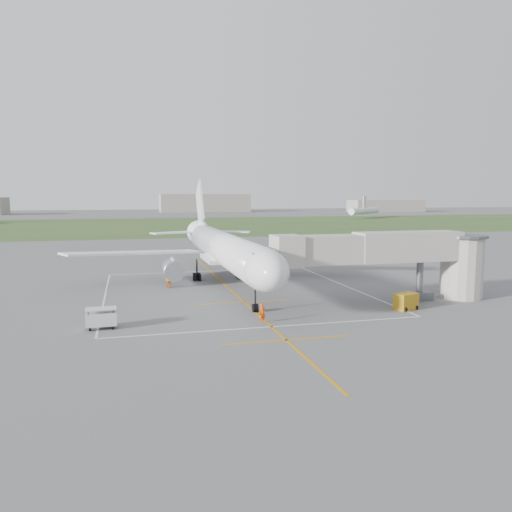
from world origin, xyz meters
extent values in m
plane|color=#4F4F51|center=(0.00, 0.00, 0.00)|extent=(700.00, 700.00, 0.00)
cube|color=#324E22|center=(0.00, 130.00, 0.01)|extent=(700.00, 120.00, 0.02)
cube|color=#C07E0B|center=(0.00, -5.00, 0.01)|extent=(0.25, 60.00, 0.01)
cube|color=#C07E0B|center=(0.00, -24.00, 0.01)|extent=(10.00, 0.25, 0.01)
cube|color=#C07E0B|center=(0.00, -10.00, 0.01)|extent=(10.00, 0.25, 0.01)
cube|color=silver|center=(0.00, 12.00, 0.01)|extent=(28.00, 0.20, 0.01)
cube|color=silver|center=(0.00, -20.00, 0.01)|extent=(28.00, 0.20, 0.01)
cube|color=silver|center=(-14.00, -4.00, 0.01)|extent=(0.20, 32.00, 0.01)
cube|color=silver|center=(14.00, -4.00, 0.01)|extent=(0.20, 32.00, 0.01)
cylinder|color=white|center=(0.00, 0.00, 4.50)|extent=(3.80, 36.00, 3.80)
ellipsoid|color=white|center=(0.00, -18.00, 4.50)|extent=(3.80, 7.22, 3.80)
cube|color=black|center=(0.00, -18.90, 5.55)|extent=(2.40, 1.60, 0.99)
cone|color=white|center=(0.00, 20.50, 4.90)|extent=(3.80, 6.00, 3.80)
cube|color=white|center=(10.50, 6.00, 3.65)|extent=(17.93, 11.24, 1.23)
cube|color=white|center=(-10.50, 6.00, 3.65)|extent=(17.93, 11.24, 1.23)
cube|color=white|center=(0.00, 3.00, 2.95)|extent=(4.20, 8.00, 0.50)
cube|color=white|center=(0.00, 21.20, 9.20)|extent=(0.30, 7.89, 8.65)
cube|color=white|center=(0.00, 19.00, 6.20)|extent=(0.35, 5.00, 1.20)
cube|color=white|center=(4.20, 20.20, 5.10)|extent=(7.85, 5.03, 0.20)
cube|color=white|center=(-4.20, 20.20, 5.10)|extent=(7.85, 5.03, 0.20)
cylinder|color=gray|center=(6.20, 2.50, 1.90)|extent=(2.30, 4.20, 2.30)
cube|color=white|center=(6.20, 2.20, 2.70)|extent=(0.25, 2.40, 1.20)
cylinder|color=gray|center=(-6.20, 2.50, 1.90)|extent=(2.30, 4.20, 2.30)
cube|color=white|center=(-6.20, 2.20, 2.70)|extent=(0.25, 2.40, 1.20)
cylinder|color=black|center=(0.00, -14.50, 1.30)|extent=(0.18, 0.18, 2.60)
cylinder|color=black|center=(-0.11, -14.50, 0.40)|extent=(0.28, 0.80, 0.80)
cylinder|color=black|center=(0.11, -14.50, 0.40)|extent=(0.28, 0.80, 0.80)
cylinder|color=black|center=(2.90, 4.50, 1.40)|extent=(0.22, 0.22, 2.80)
cylinder|color=black|center=(2.62, 4.15, 0.48)|extent=(0.32, 0.96, 0.96)
cylinder|color=black|center=(3.18, 4.15, 0.48)|extent=(0.32, 0.96, 0.96)
cylinder|color=black|center=(2.62, 4.85, 0.48)|extent=(0.32, 0.96, 0.96)
cylinder|color=black|center=(3.18, 4.85, 0.48)|extent=(0.32, 0.96, 0.96)
cylinder|color=black|center=(-2.90, 4.50, 1.40)|extent=(0.22, 0.22, 2.80)
cylinder|color=black|center=(-3.18, 4.15, 0.48)|extent=(0.32, 0.96, 0.96)
cylinder|color=black|center=(-2.62, 4.15, 0.48)|extent=(0.32, 0.96, 0.96)
cylinder|color=black|center=(-3.18, 4.85, 0.48)|extent=(0.32, 0.96, 0.96)
cylinder|color=black|center=(-2.62, 4.85, 0.48)|extent=(0.32, 0.96, 0.96)
cube|color=#A69E95|center=(7.74, -13.50, 5.60)|extent=(11.09, 2.90, 2.80)
cube|color=#A69E95|center=(16.46, -13.50, 5.70)|extent=(11.09, 3.10, 3.00)
cube|color=#A69E95|center=(3.40, -13.50, 5.60)|extent=(2.60, 3.40, 3.00)
cylinder|color=#55575C|center=(18.00, -13.50, 2.10)|extent=(0.70, 0.70, 4.20)
cube|color=#55575C|center=(18.00, -13.50, 0.45)|extent=(2.60, 1.40, 0.90)
cylinder|color=#A69E95|center=(23.00, -13.50, 3.20)|extent=(4.40, 4.40, 6.40)
cylinder|color=#55575C|center=(23.00, -13.50, 6.60)|extent=(5.00, 5.00, 0.30)
cylinder|color=black|center=(17.00, -13.50, 0.35)|extent=(0.70, 0.30, 0.70)
cylinder|color=black|center=(19.00, -13.50, 0.35)|extent=(0.70, 0.30, 0.70)
cube|color=#B38116|center=(14.26, -17.13, 0.79)|extent=(2.43, 1.94, 1.59)
cylinder|color=black|center=(13.73, -17.90, 0.23)|extent=(0.34, 0.51, 0.47)
cylinder|color=black|center=(15.14, -17.47, 0.23)|extent=(0.34, 0.51, 0.47)
cube|color=silver|center=(-13.71, -17.01, 0.83)|extent=(2.50, 1.56, 1.08)
cube|color=silver|center=(-13.71, -17.01, 1.66)|extent=(2.50, 1.56, 0.08)
cylinder|color=black|center=(-14.67, -17.63, 1.03)|extent=(0.08, 0.08, 1.27)
cylinder|color=black|center=(-12.71, -17.56, 1.03)|extent=(0.08, 0.08, 1.27)
cylinder|color=black|center=(-14.71, -16.46, 1.03)|extent=(0.08, 0.08, 1.27)
cylinder|color=black|center=(-12.76, -16.39, 1.03)|extent=(0.08, 0.08, 1.27)
cylinder|color=black|center=(-14.57, -17.58, 0.20)|extent=(0.19, 0.40, 0.39)
cylinder|color=black|center=(-12.81, -17.51, 0.20)|extent=(0.19, 0.40, 0.39)
cylinder|color=black|center=(-14.61, -16.50, 0.20)|extent=(0.19, 0.40, 0.39)
cylinder|color=black|center=(-12.85, -16.44, 0.20)|extent=(0.19, 0.40, 0.39)
imported|color=#F14C07|center=(-0.41, -18.56, 0.84)|extent=(0.69, 0.54, 1.68)
imported|color=orange|center=(-6.83, 0.45, 0.96)|extent=(1.18, 1.13, 1.93)
cube|color=gray|center=(40.00, 280.00, 6.00)|extent=(60.00, 20.00, 12.00)
cube|color=gray|center=(160.00, 250.00, 4.00)|extent=(50.00, 18.00, 8.00)
cylinder|color=white|center=(101.74, 165.70, 3.50)|extent=(26.14, 23.54, 3.20)
cube|color=white|center=(101.74, 165.70, 8.00)|extent=(3.20, 2.87, 5.50)
camera|label=1|loc=(-11.40, -58.95, 10.86)|focal=35.00mm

